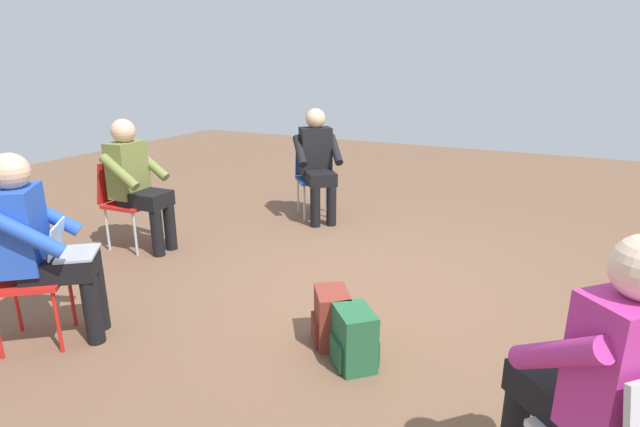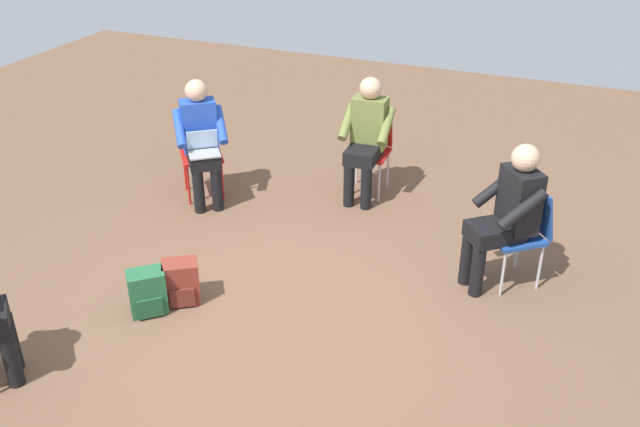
{
  "view_description": "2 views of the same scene",
  "coord_description": "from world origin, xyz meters",
  "px_view_note": "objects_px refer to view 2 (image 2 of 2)",
  "views": [
    {
      "loc": [
        1.22,
        -3.4,
        1.76
      ],
      "look_at": [
        -0.25,
        -0.37,
        0.71
      ],
      "focal_mm": 28.0,
      "sensor_mm": 36.0,
      "label": 1
    },
    {
      "loc": [
        4.0,
        2.03,
        3.34
      ],
      "look_at": [
        -0.2,
        0.29,
        0.9
      ],
      "focal_mm": 40.0,
      "sensor_mm": 36.0,
      "label": 2
    }
  ],
  "objects_px": {
    "chair_northwest": "(523,228)",
    "chair_southwest": "(200,148)",
    "chair_west": "(371,146)",
    "person_with_laptop": "(201,136)",
    "backpack_near_laptop_user": "(148,294)",
    "backpack_by_empty_chair": "(182,284)",
    "person_in_black": "(508,210)",
    "person_in_olive": "(367,133)"
  },
  "relations": [
    {
      "from": "chair_northwest",
      "to": "chair_southwest",
      "type": "bearing_deg",
      "value": 42.58
    },
    {
      "from": "chair_west",
      "to": "person_with_laptop",
      "type": "bearing_deg",
      "value": 27.76
    },
    {
      "from": "backpack_near_laptop_user",
      "to": "backpack_by_empty_chair",
      "type": "distance_m",
      "value": 0.28
    },
    {
      "from": "person_with_laptop",
      "to": "chair_west",
      "type": "bearing_deg",
      "value": 172.45
    },
    {
      "from": "backpack_by_empty_chair",
      "to": "backpack_near_laptop_user",
      "type": "bearing_deg",
      "value": -37.13
    },
    {
      "from": "backpack_near_laptop_user",
      "to": "backpack_by_empty_chair",
      "type": "height_order",
      "value": "same"
    },
    {
      "from": "chair_west",
      "to": "backpack_near_laptop_user",
      "type": "height_order",
      "value": "chair_west"
    },
    {
      "from": "person_in_black",
      "to": "backpack_by_empty_chair",
      "type": "relative_size",
      "value": 3.44
    },
    {
      "from": "chair_southwest",
      "to": "person_in_olive",
      "type": "xyz_separation_m",
      "value": [
        -0.57,
        1.59,
        0.2
      ]
    },
    {
      "from": "chair_northwest",
      "to": "person_in_olive",
      "type": "relative_size",
      "value": 0.69
    },
    {
      "from": "chair_west",
      "to": "person_with_laptop",
      "type": "height_order",
      "value": "person_with_laptop"
    },
    {
      "from": "person_with_laptop",
      "to": "backpack_by_empty_chair",
      "type": "xyz_separation_m",
      "value": [
        1.64,
        0.76,
        -0.53
      ]
    },
    {
      "from": "chair_southwest",
      "to": "person_with_laptop",
      "type": "height_order",
      "value": "person_with_laptop"
    },
    {
      "from": "person_in_black",
      "to": "chair_west",
      "type": "bearing_deg",
      "value": 11.23
    },
    {
      "from": "person_with_laptop",
      "to": "backpack_by_empty_chair",
      "type": "relative_size",
      "value": 3.44
    },
    {
      "from": "person_with_laptop",
      "to": "backpack_near_laptop_user",
      "type": "distance_m",
      "value": 2.02
    },
    {
      "from": "chair_northwest",
      "to": "person_with_laptop",
      "type": "height_order",
      "value": "person_with_laptop"
    },
    {
      "from": "chair_southwest",
      "to": "person_in_black",
      "type": "xyz_separation_m",
      "value": [
        0.54,
        3.16,
        0.2
      ]
    },
    {
      "from": "chair_southwest",
      "to": "backpack_by_empty_chair",
      "type": "bearing_deg",
      "value": 77.85
    },
    {
      "from": "chair_northwest",
      "to": "person_in_black",
      "type": "relative_size",
      "value": 0.69
    },
    {
      "from": "chair_west",
      "to": "chair_northwest",
      "type": "xyz_separation_m",
      "value": [
        1.17,
        1.71,
        0.0
      ]
    },
    {
      "from": "chair_southwest",
      "to": "chair_west",
      "type": "xyz_separation_m",
      "value": [
        -0.73,
        1.58,
        0.0
      ]
    },
    {
      "from": "person_with_laptop",
      "to": "person_in_black",
      "type": "relative_size",
      "value": 1.0
    },
    {
      "from": "chair_northwest",
      "to": "backpack_near_laptop_user",
      "type": "relative_size",
      "value": 2.36
    },
    {
      "from": "person_with_laptop",
      "to": "person_in_black",
      "type": "xyz_separation_m",
      "value": [
        0.4,
        3.06,
        0.0
      ]
    },
    {
      "from": "chair_northwest",
      "to": "person_in_olive",
      "type": "height_order",
      "value": "person_in_olive"
    },
    {
      "from": "chair_southwest",
      "to": "person_in_black",
      "type": "distance_m",
      "value": 3.21
    },
    {
      "from": "chair_west",
      "to": "chair_northwest",
      "type": "height_order",
      "value": "same"
    },
    {
      "from": "chair_southwest",
      "to": "person_with_laptop",
      "type": "distance_m",
      "value": 0.26
    },
    {
      "from": "person_in_olive",
      "to": "backpack_near_laptop_user",
      "type": "height_order",
      "value": "person_in_olive"
    },
    {
      "from": "person_in_olive",
      "to": "backpack_near_laptop_user",
      "type": "bearing_deg",
      "value": 68.0
    },
    {
      "from": "chair_southwest",
      "to": "person_in_olive",
      "type": "relative_size",
      "value": 0.69
    },
    {
      "from": "person_in_olive",
      "to": "person_in_black",
      "type": "bearing_deg",
      "value": 142.14
    },
    {
      "from": "person_in_black",
      "to": "person_with_laptop",
      "type": "bearing_deg",
      "value": 42.51
    },
    {
      "from": "chair_northwest",
      "to": "backpack_by_empty_chair",
      "type": "bearing_deg",
      "value": 78.94
    },
    {
      "from": "chair_west",
      "to": "person_with_laptop",
      "type": "xyz_separation_m",
      "value": [
        0.87,
        -1.47,
        0.2
      ]
    },
    {
      "from": "chair_northwest",
      "to": "backpack_by_empty_chair",
      "type": "distance_m",
      "value": 2.79
    },
    {
      "from": "person_with_laptop",
      "to": "backpack_near_laptop_user",
      "type": "xyz_separation_m",
      "value": [
        1.86,
        0.59,
        -0.53
      ]
    },
    {
      "from": "person_in_olive",
      "to": "backpack_by_empty_chair",
      "type": "height_order",
      "value": "person_in_olive"
    },
    {
      "from": "chair_southwest",
      "to": "backpack_near_laptop_user",
      "type": "height_order",
      "value": "chair_southwest"
    },
    {
      "from": "person_with_laptop",
      "to": "person_in_olive",
      "type": "height_order",
      "value": "same"
    },
    {
      "from": "person_in_black",
      "to": "backpack_near_laptop_user",
      "type": "xyz_separation_m",
      "value": [
        1.46,
        -2.47,
        -0.54
      ]
    }
  ]
}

